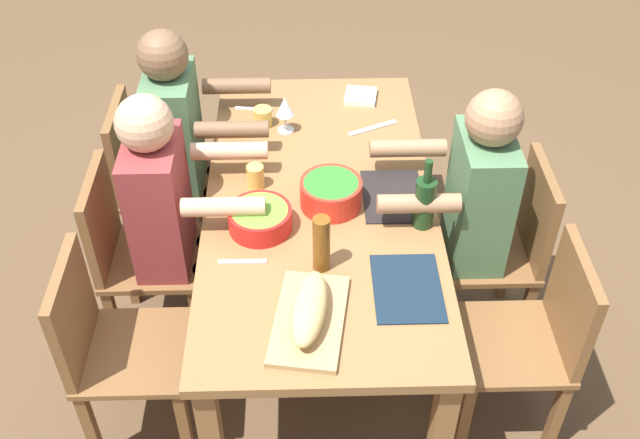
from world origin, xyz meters
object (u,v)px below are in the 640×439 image
cutting_board (309,320)px  beer_bottle (321,244)px  diner_near_center (171,209)px  cup_near_left (263,117)px  wine_glass (285,108)px  chair_near_left (150,176)px  wine_bottle (425,202)px  serving_bowl_greens (331,192)px  diner_far_center (468,204)px  chair_far_right (535,335)px  cup_near_center (255,177)px  dining_table (320,215)px  serving_bowl_salad (260,218)px  chair_near_center (132,250)px  napkin_stack (361,96)px  diner_near_left (185,137)px  chair_near_right (110,344)px  chair_far_center (506,243)px  bread_loaf (309,308)px

cutting_board → beer_bottle: size_ratio=1.82×
diner_near_center → cup_near_left: 0.62m
diner_near_center → wine_glass: (-0.46, 0.44, 0.16)m
chair_near_left → wine_bottle: wine_bottle is taller
serving_bowl_greens → cutting_board: (0.59, -0.09, -0.05)m
serving_bowl_greens → diner_far_center: bearing=94.4°
chair_far_right → cup_near_center: (-0.57, -1.01, 0.30)m
dining_table → chair_far_right: (0.49, 0.76, -0.17)m
cutting_board → wine_bottle: bearing=137.6°
serving_bowl_greens → serving_bowl_salad: bearing=-64.6°
chair_near_center → napkin_stack: 1.23m
chair_far_right → wine_glass: 1.36m
chair_far_right → diner_far_center: bearing=-159.4°
chair_near_left → cup_near_center: (0.41, 0.51, 0.30)m
diner_near_left → cup_near_left: size_ratio=14.83×
diner_near_center → serving_bowl_greens: size_ratio=5.13×
diner_near_center → beer_bottle: (0.38, 0.57, 0.15)m
serving_bowl_salad → beer_bottle: 0.31m
dining_table → napkin_stack: napkin_stack is taller
chair_near_right → serving_bowl_greens: 0.97m
wine_glass → napkin_stack: bearing=126.3°
dining_table → diner_far_center: diner_far_center is taller
chair_near_right → diner_near_center: (-0.49, 0.18, 0.21)m
dining_table → wine_bottle: size_ratio=6.12×
diner_near_center → wine_bottle: (0.16, 0.95, 0.15)m
cutting_board → chair_far_center: bearing=127.6°
serving_bowl_salad → cup_near_center: 0.25m
bread_loaf → napkin_stack: size_ratio=2.29×
diner_near_left → chair_near_right: bearing=-10.7°
wine_glass → diner_near_left: bearing=-93.6°
diner_near_left → napkin_stack: bearing=105.8°
diner_near_left → diner_far_center: bearing=67.1°
dining_table → serving_bowl_greens: (0.04, 0.04, 0.15)m
diner_near_center → bread_loaf: (0.63, 0.53, 0.11)m
diner_near_left → chair_near_center: 0.56m
diner_far_center → wine_glass: 0.86m
chair_far_center → bread_loaf: (0.63, -0.81, 0.32)m
dining_table → bread_loaf: (0.63, -0.05, 0.15)m
diner_near_left → chair_near_center: (0.49, -0.18, -0.21)m
wine_bottle → cup_near_left: size_ratio=3.59×
cutting_board → beer_bottle: beer_bottle is taller
cutting_board → chair_far_right: bearing=99.6°
chair_near_center → diner_near_center: 0.28m
chair_near_left → bread_loaf: (1.11, 0.71, 0.32)m
chair_far_center → cup_near_left: size_ratio=10.51×
chair_near_right → diner_near_center: 0.56m
diner_near_center → chair_far_center: bearing=90.0°
chair_near_left → cup_near_center: bearing=51.5°
diner_far_center → diner_near_center: size_ratio=1.00×
beer_bottle → chair_near_right: bearing=-81.7°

